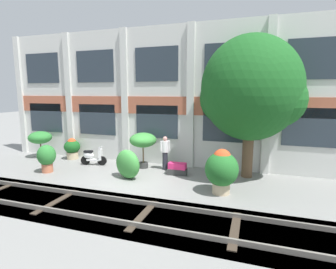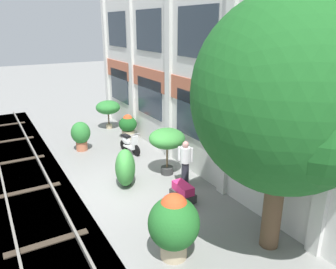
{
  "view_description": "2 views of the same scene",
  "coord_description": "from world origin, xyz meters",
  "px_view_note": "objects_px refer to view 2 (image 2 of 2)",
  "views": [
    {
      "loc": [
        4.8,
        -9.66,
        3.76
      ],
      "look_at": [
        0.88,
        2.2,
        1.74
      ],
      "focal_mm": 28.0,
      "sensor_mm": 36.0,
      "label": 1
    },
    {
      "loc": [
        9.44,
        -3.57,
        5.42
      ],
      "look_at": [
        0.5,
        1.61,
        1.91
      ],
      "focal_mm": 35.0,
      "sensor_mm": 36.0,
      "label": 2
    }
  ],
  "objects_px": {
    "potted_plant_tall_urn": "(108,108)",
    "potted_plant_square_trough": "(183,192)",
    "potted_plant_ribbed_drum": "(128,125)",
    "topiary_hedge": "(125,167)",
    "broadleaf_tree": "(285,100)",
    "potted_plant_fluted_column": "(174,223)",
    "resident_by_doorway": "(185,162)",
    "potted_plant_low_pan": "(167,140)",
    "scooter_near_curb": "(129,143)",
    "potted_plant_glazed_jar": "(81,134)"
  },
  "relations": [
    {
      "from": "potted_plant_fluted_column",
      "to": "resident_by_doorway",
      "type": "relative_size",
      "value": 1.04
    },
    {
      "from": "resident_by_doorway",
      "to": "potted_plant_ribbed_drum",
      "type": "bearing_deg",
      "value": -138.51
    },
    {
      "from": "potted_plant_fluted_column",
      "to": "potted_plant_square_trough",
      "type": "bearing_deg",
      "value": 142.79
    },
    {
      "from": "resident_by_doorway",
      "to": "topiary_hedge",
      "type": "xyz_separation_m",
      "value": [
        -1.14,
        -1.77,
        -0.25
      ]
    },
    {
      "from": "resident_by_doorway",
      "to": "scooter_near_curb",
      "type": "bearing_deg",
      "value": -128.72
    },
    {
      "from": "broadleaf_tree",
      "to": "potted_plant_glazed_jar",
      "type": "xyz_separation_m",
      "value": [
        -9.04,
        -2.26,
        -3.06
      ]
    },
    {
      "from": "potted_plant_glazed_jar",
      "to": "potted_plant_fluted_column",
      "type": "xyz_separation_m",
      "value": [
        8.19,
        -0.09,
        0.2
      ]
    },
    {
      "from": "potted_plant_square_trough",
      "to": "potted_plant_low_pan",
      "type": "distance_m",
      "value": 2.29
    },
    {
      "from": "scooter_near_curb",
      "to": "potted_plant_glazed_jar",
      "type": "bearing_deg",
      "value": -139.41
    },
    {
      "from": "broadleaf_tree",
      "to": "potted_plant_low_pan",
      "type": "distance_m",
      "value": 5.56
    },
    {
      "from": "scooter_near_curb",
      "to": "potted_plant_ribbed_drum",
      "type": "bearing_deg",
      "value": 145.49
    },
    {
      "from": "potted_plant_glazed_jar",
      "to": "scooter_near_curb",
      "type": "distance_m",
      "value": 2.2
    },
    {
      "from": "broadleaf_tree",
      "to": "potted_plant_low_pan",
      "type": "xyz_separation_m",
      "value": [
        -4.99,
        -0.16,
        -2.45
      ]
    },
    {
      "from": "potted_plant_tall_urn",
      "to": "potted_plant_ribbed_drum",
      "type": "distance_m",
      "value": 2.05
    },
    {
      "from": "potted_plant_tall_urn",
      "to": "potted_plant_low_pan",
      "type": "height_order",
      "value": "potted_plant_low_pan"
    },
    {
      "from": "potted_plant_low_pan",
      "to": "scooter_near_curb",
      "type": "height_order",
      "value": "potted_plant_low_pan"
    },
    {
      "from": "potted_plant_square_trough",
      "to": "potted_plant_low_pan",
      "type": "xyz_separation_m",
      "value": [
        -1.93,
        0.52,
        1.1
      ]
    },
    {
      "from": "potted_plant_ribbed_drum",
      "to": "topiary_hedge",
      "type": "distance_m",
      "value": 5.02
    },
    {
      "from": "potted_plant_low_pan",
      "to": "topiary_hedge",
      "type": "distance_m",
      "value": 1.84
    },
    {
      "from": "potted_plant_low_pan",
      "to": "scooter_near_curb",
      "type": "bearing_deg",
      "value": -172.26
    },
    {
      "from": "scooter_near_curb",
      "to": "topiary_hedge",
      "type": "relative_size",
      "value": 0.99
    },
    {
      "from": "broadleaf_tree",
      "to": "resident_by_doorway",
      "type": "relative_size",
      "value": 3.75
    },
    {
      "from": "potted_plant_ribbed_drum",
      "to": "potted_plant_square_trough",
      "type": "bearing_deg",
      "value": -8.0
    },
    {
      "from": "broadleaf_tree",
      "to": "potted_plant_low_pan",
      "type": "height_order",
      "value": "broadleaf_tree"
    },
    {
      "from": "potted_plant_glazed_jar",
      "to": "potted_plant_ribbed_drum",
      "type": "distance_m",
      "value": 2.55
    },
    {
      "from": "broadleaf_tree",
      "to": "potted_plant_fluted_column",
      "type": "relative_size",
      "value": 3.62
    },
    {
      "from": "potted_plant_glazed_jar",
      "to": "potted_plant_ribbed_drum",
      "type": "bearing_deg",
      "value": 101.79
    },
    {
      "from": "potted_plant_glazed_jar",
      "to": "topiary_hedge",
      "type": "bearing_deg",
      "value": 5.85
    },
    {
      "from": "potted_plant_fluted_column",
      "to": "potted_plant_ribbed_drum",
      "type": "bearing_deg",
      "value": 163.46
    },
    {
      "from": "potted_plant_glazed_jar",
      "to": "scooter_near_curb",
      "type": "height_order",
      "value": "potted_plant_glazed_jar"
    },
    {
      "from": "broadleaf_tree",
      "to": "resident_by_doorway",
      "type": "height_order",
      "value": "broadleaf_tree"
    },
    {
      "from": "topiary_hedge",
      "to": "potted_plant_fluted_column",
      "type": "bearing_deg",
      "value": -6.97
    },
    {
      "from": "broadleaf_tree",
      "to": "potted_plant_square_trough",
      "type": "height_order",
      "value": "broadleaf_tree"
    },
    {
      "from": "potted_plant_glazed_jar",
      "to": "potted_plant_ribbed_drum",
      "type": "relative_size",
      "value": 1.1
    },
    {
      "from": "potted_plant_glazed_jar",
      "to": "potted_plant_tall_urn",
      "type": "bearing_deg",
      "value": 138.34
    },
    {
      "from": "potted_plant_ribbed_drum",
      "to": "topiary_hedge",
      "type": "relative_size",
      "value": 0.87
    },
    {
      "from": "potted_plant_tall_urn",
      "to": "scooter_near_curb",
      "type": "bearing_deg",
      "value": -7.25
    },
    {
      "from": "potted_plant_fluted_column",
      "to": "potted_plant_low_pan",
      "type": "relative_size",
      "value": 0.96
    },
    {
      "from": "potted_plant_tall_urn",
      "to": "resident_by_doorway",
      "type": "relative_size",
      "value": 0.93
    },
    {
      "from": "scooter_near_curb",
      "to": "topiary_hedge",
      "type": "xyz_separation_m",
      "value": [
        2.72,
        -1.32,
        0.2
      ]
    },
    {
      "from": "potted_plant_square_trough",
      "to": "potted_plant_tall_urn",
      "type": "bearing_deg",
      "value": 175.7
    },
    {
      "from": "broadleaf_tree",
      "to": "potted_plant_square_trough",
      "type": "relative_size",
      "value": 6.52
    },
    {
      "from": "potted_plant_square_trough",
      "to": "potted_plant_glazed_jar",
      "type": "bearing_deg",
      "value": -165.21
    },
    {
      "from": "potted_plant_tall_urn",
      "to": "scooter_near_curb",
      "type": "height_order",
      "value": "potted_plant_tall_urn"
    },
    {
      "from": "potted_plant_glazed_jar",
      "to": "resident_by_doorway",
      "type": "bearing_deg",
      "value": 22.82
    },
    {
      "from": "potted_plant_square_trough",
      "to": "potted_plant_tall_urn",
      "type": "xyz_separation_m",
      "value": [
        -8.48,
        0.64,
        0.89
      ]
    },
    {
      "from": "broadleaf_tree",
      "to": "potted_plant_low_pan",
      "type": "relative_size",
      "value": 3.46
    },
    {
      "from": "broadleaf_tree",
      "to": "potted_plant_ribbed_drum",
      "type": "xyz_separation_m",
      "value": [
        -9.56,
        0.23,
        -3.16
      ]
    },
    {
      "from": "potted_plant_low_pan",
      "to": "potted_plant_ribbed_drum",
      "type": "bearing_deg",
      "value": 175.1
    },
    {
      "from": "potted_plant_tall_urn",
      "to": "potted_plant_square_trough",
      "type": "bearing_deg",
      "value": -4.3
    }
  ]
}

